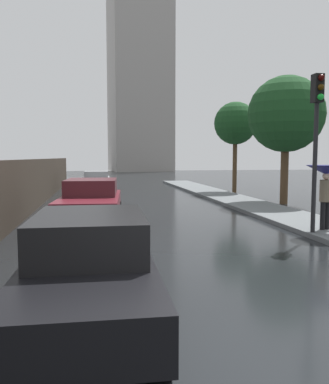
% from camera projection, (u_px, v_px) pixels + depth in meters
% --- Properties ---
extents(ground, '(120.00, 120.00, 0.00)m').
position_uv_depth(ground, '(265.00, 373.00, 4.00)').
color(ground, black).
extents(car_maroon_near_kerb, '(2.10, 4.44, 1.51)m').
position_uv_depth(car_maroon_near_kerb, '(91.00, 203.00, 12.24)').
color(car_maroon_near_kerb, maroon).
rests_on(car_maroon_near_kerb, ground).
extents(car_silver_mid_road, '(1.80, 4.16, 1.31)m').
position_uv_depth(car_silver_mid_road, '(96.00, 181.00, 25.02)').
color(car_silver_mid_road, '#B2B5BA').
rests_on(car_silver_mid_road, ground).
extents(car_black_far_ahead, '(1.80, 3.93, 1.44)m').
position_uv_depth(car_black_far_ahead, '(89.00, 268.00, 5.13)').
color(car_black_far_ahead, black).
rests_on(car_black_far_ahead, ground).
extents(pedestrian_with_umbrella_near, '(1.14, 1.14, 1.84)m').
position_uv_depth(pedestrian_with_umbrella_near, '(326.00, 177.00, 11.05)').
color(pedestrian_with_umbrella_near, black).
rests_on(pedestrian_with_umbrella_near, sidewalk_strip).
extents(traffic_light, '(0.26, 0.39, 4.28)m').
position_uv_depth(traffic_light, '(317.00, 124.00, 10.50)').
color(traffic_light, black).
rests_on(traffic_light, sidewalk_strip).
extents(street_tree_near, '(2.58, 2.58, 5.54)m').
position_uv_depth(street_tree_near, '(235.00, 124.00, 23.68)').
color(street_tree_near, '#4C3823').
rests_on(street_tree_near, ground).
extents(street_tree_far, '(3.54, 3.54, 5.97)m').
position_uv_depth(street_tree_far, '(286.00, 115.00, 18.16)').
color(street_tree_far, '#4C3823').
rests_on(street_tree_far, ground).
extents(distant_tower, '(9.80, 11.88, 34.36)m').
position_uv_depth(distant_tower, '(139.00, 73.00, 62.10)').
color(distant_tower, '#9E9993').
rests_on(distant_tower, ground).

